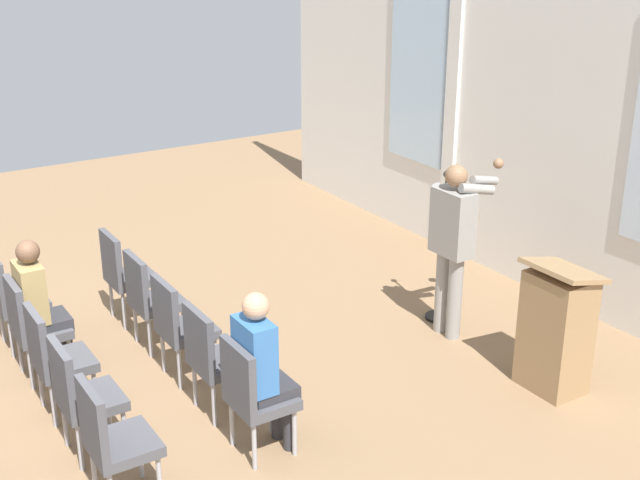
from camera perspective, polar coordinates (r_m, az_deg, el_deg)
rear_partition at (r=9.16m, az=14.22°, el=8.62°), size 9.16×0.14×3.87m
speaker at (r=7.98m, az=8.99°, el=0.14°), size 0.51×0.69×1.71m
mic_stand at (r=8.53m, az=8.16°, el=-3.22°), size 0.28×0.28×1.55m
lectern at (r=7.40m, az=15.68°, el=-5.85°), size 0.60×0.48×1.16m
chair_r0_c0 at (r=8.55m, az=-13.14°, el=-2.06°), size 0.46×0.44×0.94m
chair_r0_c1 at (r=7.96m, az=-11.47°, el=-3.67°), size 0.46×0.44×0.94m
chair_r0_c2 at (r=7.39m, az=-9.54°, el=-5.53°), size 0.46×0.44×0.94m
chair_r0_c3 at (r=6.84m, az=-7.27°, el=-7.68°), size 0.46×0.44×0.94m
chair_r0_c4 at (r=6.31m, az=-4.59°, el=-10.18°), size 0.46×0.44×0.94m
audience_r0_c4 at (r=6.25m, az=-3.98°, el=-8.44°), size 0.36×0.39×1.32m
chair_r1_c0 at (r=8.30m, az=-20.11°, el=-3.54°), size 0.46×0.44×0.94m
chair_r1_c1 at (r=7.70m, az=-18.94°, el=-5.33°), size 0.46×0.44×0.94m
audience_r1_c1 at (r=7.64m, az=-18.50°, el=-3.98°), size 0.36×0.39×1.29m
chair_r1_c2 at (r=7.11m, az=-17.57°, el=-7.42°), size 0.46×0.44×0.94m
chair_r1_c3 at (r=6.53m, az=-15.93°, el=-9.87°), size 0.46×0.44×0.94m
chair_r1_c4 at (r=5.98m, az=-13.95°, el=-12.78°), size 0.46×0.44×0.94m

